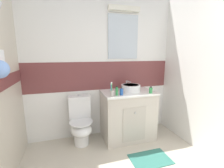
% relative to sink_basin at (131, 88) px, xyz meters
% --- Properties ---
extents(wall_back_tiled, '(3.20, 0.20, 2.50)m').
position_rel_sink_basin_xyz_m(wall_back_tiled, '(-0.43, 0.34, 0.35)').
color(wall_back_tiled, white).
rests_on(wall_back_tiled, ground_plane).
extents(vanity_cabinet, '(0.90, 0.60, 0.85)m').
position_rel_sink_basin_xyz_m(vanity_cabinet, '(-0.05, 0.01, -0.49)').
color(vanity_cabinet, beige).
rests_on(vanity_cabinet, ground_plane).
extents(sink_basin, '(0.33, 0.37, 0.17)m').
position_rel_sink_basin_xyz_m(sink_basin, '(0.00, 0.00, 0.00)').
color(sink_basin, white).
rests_on(sink_basin, vanity_cabinet).
extents(toilet, '(0.37, 0.50, 0.81)m').
position_rel_sink_basin_xyz_m(toilet, '(-0.86, 0.05, -0.54)').
color(toilet, white).
rests_on(toilet, ground_plane).
extents(toothbrush_cup, '(0.06, 0.06, 0.22)m').
position_rel_sink_basin_xyz_m(toothbrush_cup, '(-0.41, -0.21, -0.01)').
color(toothbrush_cup, '#B2ADA3').
rests_on(toothbrush_cup, vanity_cabinet).
extents(soap_dispenser, '(0.06, 0.06, 0.14)m').
position_rel_sink_basin_xyz_m(soap_dispenser, '(-0.24, -0.18, -0.01)').
color(soap_dispenser, '#2659B2').
rests_on(soap_dispenser, vanity_cabinet).
extents(deodorant_spray_can, '(0.04, 0.04, 0.15)m').
position_rel_sink_basin_xyz_m(deodorant_spray_can, '(-0.31, -0.18, 0.01)').
color(deodorant_spray_can, green).
rests_on(deodorant_spray_can, vanity_cabinet).
extents(perfume_flask_small, '(0.05, 0.03, 0.11)m').
position_rel_sink_basin_xyz_m(perfume_flask_small, '(0.26, -0.21, -0.01)').
color(perfume_flask_small, green).
rests_on(perfume_flask_small, vanity_cabinet).
extents(bath_mat, '(0.57, 0.37, 0.01)m').
position_rel_sink_basin_xyz_m(bath_mat, '(0.03, -0.66, -0.91)').
color(bath_mat, '#337266').
rests_on(bath_mat, ground_plane).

